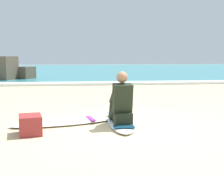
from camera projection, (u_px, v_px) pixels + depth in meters
ground_plane at (120, 127)px, 5.54m from camera, size 80.00×80.00×0.00m
sea at (86, 70)px, 27.30m from camera, size 80.00×28.00×0.10m
breaking_foam at (95, 83)px, 13.76m from camera, size 80.00×0.90×0.11m
surfboard_main at (121, 120)px, 5.99m from camera, size 0.64×2.20×0.08m
surfer_seated at (121, 103)px, 5.62m from camera, size 0.40×0.73×0.95m
surfboard_spare_near at (63, 122)px, 5.80m from camera, size 2.05×1.01×0.08m
beach_bag at (30, 125)px, 5.05m from camera, size 0.45×0.54×0.32m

